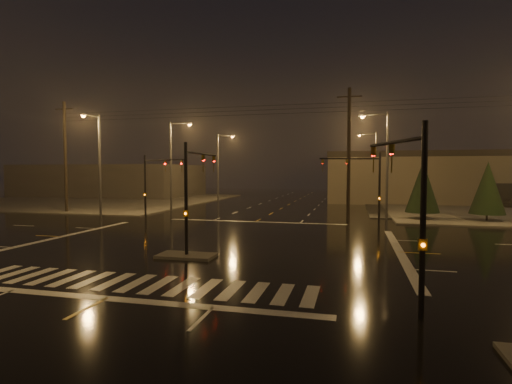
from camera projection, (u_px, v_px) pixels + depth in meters
ground at (213, 244)px, 24.78m from camera, size 140.00×140.00×0.00m
sidewalk_nw at (95, 200)px, 61.01m from camera, size 36.00×36.00×0.12m
median_island at (187, 256)px, 20.89m from camera, size 3.00×1.60×0.15m
crosswalk at (136, 283)px, 16.05m from camera, size 15.00×2.60×0.01m
stop_bar_near at (106, 298)px, 14.11m from camera, size 16.00×0.50×0.01m
stop_bar_far at (255, 222)px, 35.44m from camera, size 16.00×0.50×0.01m
commercial_block at (112, 180)px, 73.69m from camera, size 30.00×18.00×5.60m
signal_mast_median at (193, 185)px, 21.60m from camera, size 0.25×4.59×6.00m
signal_mast_ne at (367, 180)px, 32.15m from camera, size 4.84×1.86×6.00m
signal_mast_nw at (153, 179)px, 36.67m from camera, size 4.84×1.86×6.00m
signal_mast_se at (410, 196)px, 12.69m from camera, size 1.55×3.87×6.00m
streetlight_1 at (173, 160)px, 44.59m from camera, size 2.77×0.32×10.00m
streetlight_2 at (220, 163)px, 60.11m from camera, size 2.77×0.32×10.00m
streetlight_3 at (384, 157)px, 37.33m from camera, size 2.77×0.32×10.00m
streetlight_4 at (374, 162)px, 56.73m from camera, size 2.77×0.32×10.00m
streetlight_5 at (98, 158)px, 39.13m from camera, size 0.32×2.77×10.00m
utility_pole_0 at (65, 156)px, 43.27m from camera, size 2.20×0.32×12.00m
utility_pole_1 at (349, 153)px, 36.13m from camera, size 2.20×0.32×12.00m
conifer_0 at (423, 187)px, 36.82m from camera, size 3.03×3.03×5.44m
conifer_1 at (488, 188)px, 35.30m from camera, size 2.98×2.98×5.35m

